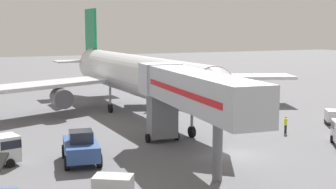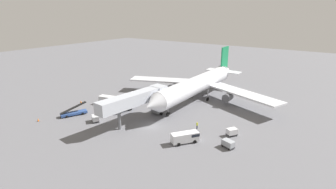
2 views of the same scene
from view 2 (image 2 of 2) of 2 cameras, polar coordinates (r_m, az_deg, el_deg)
name	(u,v)px [view 2 (image 2 of 2)]	position (r m, az deg, el deg)	size (l,w,h in m)	color
ground_plane	(151,127)	(60.06, -3.66, -6.92)	(300.00, 300.00, 0.00)	slate
airplane_at_gate	(199,84)	(76.75, 6.63, 2.25)	(48.56, 47.08, 13.57)	silver
jet_bridge	(138,99)	(61.10, -6.54, -1.06)	(5.17, 19.42, 7.27)	#B2B7C1
pushback_tug	(122,107)	(69.53, -9.97, -2.58)	(3.49, 5.55, 2.62)	#2D4C8E
belt_loader_truck	(74,112)	(69.95, -19.68, -3.67)	(4.17, 6.54, 3.09)	#2D4C8E
service_van_far_right	(108,100)	(75.32, -12.75, -1.11)	(5.32, 3.15, 2.30)	silver
service_van_far_left	(186,137)	(52.73, 3.85, -9.12)	(4.71, 5.61, 2.11)	silver
baggage_cart_rear_right	(228,144)	(52.22, 12.88, -10.31)	(2.68, 2.08, 1.49)	#38383D
baggage_cart_near_center	(232,132)	(57.05, 13.64, -7.83)	(2.31, 2.50, 1.57)	#38383D
baggage_cart_outer_right	(95,118)	(64.53, -15.45, -4.97)	(2.79, 2.51, 1.48)	#38383D
ground_crew_worker_foreground	(197,125)	(58.78, 6.30, -6.60)	(0.46, 0.46, 1.70)	#1E2333
safety_cone_alpha	(38,120)	(69.69, -26.27, -4.93)	(0.47, 0.47, 0.72)	black
safety_cone_bravo	(81,101)	(79.02, -18.32, -1.44)	(0.44, 0.44, 0.68)	black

